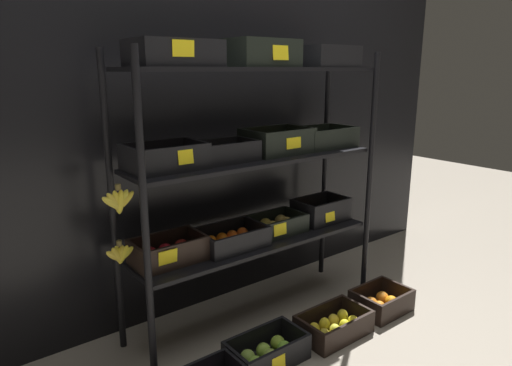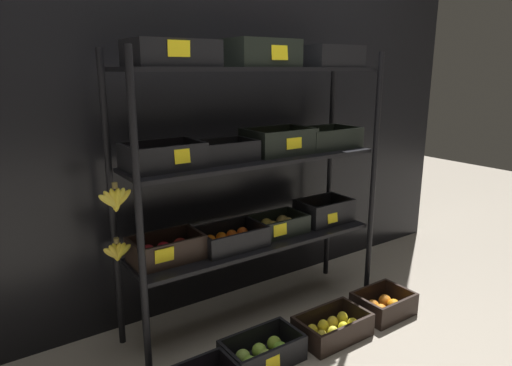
% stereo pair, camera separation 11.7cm
% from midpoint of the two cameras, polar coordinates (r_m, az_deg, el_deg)
% --- Properties ---
extents(ground_plane, '(10.00, 10.00, 0.00)m').
position_cam_midpoint_polar(ground_plane, '(2.68, 1.30, -16.36)').
color(ground_plane, gray).
extents(storefront_wall, '(3.82, 0.12, 2.44)m').
position_cam_midpoint_polar(storefront_wall, '(2.63, -3.54, 11.01)').
color(storefront_wall, black).
rests_on(storefront_wall, ground_plane).
extents(display_rack, '(1.55, 0.40, 1.50)m').
position_cam_midpoint_polar(display_rack, '(2.35, 1.11, 3.10)').
color(display_rack, black).
rests_on(display_rack, ground_plane).
extents(crate_ground_apple_green, '(0.38, 0.22, 0.13)m').
position_cam_midpoint_polar(crate_ground_apple_green, '(2.30, 2.37, -20.63)').
color(crate_ground_apple_green, black).
rests_on(crate_ground_apple_green, ground_plane).
extents(crate_ground_lemon, '(0.38, 0.23, 0.12)m').
position_cam_midpoint_polar(crate_ground_lemon, '(2.52, 10.99, -17.53)').
color(crate_ground_lemon, black).
rests_on(crate_ground_lemon, ground_plane).
extents(crate_ground_orange, '(0.31, 0.24, 0.13)m').
position_cam_midpoint_polar(crate_ground_orange, '(2.79, 16.91, -14.56)').
color(crate_ground_orange, black).
rests_on(crate_ground_orange, ground_plane).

